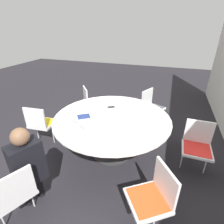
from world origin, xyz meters
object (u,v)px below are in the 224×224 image
(chair_5, at_px, (40,122))
(person_0, at_px, (27,164))
(chair_3, at_px, (151,105))
(laptop, at_px, (82,129))
(chair_1, at_px, (153,195))
(spiral_notebook, at_px, (84,116))
(cell_phone, at_px, (111,107))
(chair_4, at_px, (91,101))
(handbag, at_px, (189,144))
(chair_0, at_px, (13,192))
(chair_2, at_px, (197,144))

(chair_5, relative_size, person_0, 0.71)
(chair_3, relative_size, laptop, 2.26)
(chair_1, bearing_deg, spiral_notebook, 18.99)
(cell_phone, bearing_deg, chair_1, 33.89)
(chair_1, bearing_deg, chair_4, 4.02)
(laptop, relative_size, handbag, 1.04)
(chair_4, height_order, laptop, laptop)
(chair_1, xyz_separation_m, handbag, (-1.64, 0.52, -0.36))
(chair_3, bearing_deg, person_0, 1.26)
(spiral_notebook, bearing_deg, laptop, 24.21)
(chair_0, xyz_separation_m, chair_4, (-2.66, -0.26, 0.00))
(cell_phone, relative_size, handbag, 0.43)
(chair_3, bearing_deg, chair_5, -27.61)
(chair_4, bearing_deg, chair_1, 1.49)
(chair_2, xyz_separation_m, chair_5, (0.22, -2.81, 0.00))
(chair_0, xyz_separation_m, chair_1, (-0.47, 1.50, 0.00))
(chair_0, height_order, handbag, chair_0)
(chair_0, xyz_separation_m, person_0, (-0.25, 0.02, 0.20))
(chair_3, height_order, person_0, person_0)
(chair_3, bearing_deg, chair_0, 2.71)
(chair_3, distance_m, cell_phone, 1.18)
(handbag, bearing_deg, chair_1, -17.67)
(chair_0, relative_size, chair_2, 1.00)
(chair_1, relative_size, person_0, 0.71)
(person_0, bearing_deg, cell_phone, 8.91)
(laptop, bearing_deg, person_0, 88.98)
(chair_1, bearing_deg, chair_3, -27.00)
(chair_0, relative_size, chair_3, 1.00)
(chair_2, relative_size, chair_5, 1.00)
(chair_0, height_order, cell_phone, chair_0)
(chair_2, distance_m, cell_phone, 1.61)
(cell_phone, bearing_deg, chair_3, 144.02)
(chair_5, distance_m, person_0, 1.41)
(chair_0, bearing_deg, cell_phone, 10.16)
(chair_4, relative_size, laptop, 2.26)
(person_0, height_order, cell_phone, person_0)
(chair_1, relative_size, chair_4, 1.00)
(laptop, bearing_deg, chair_3, -88.38)
(person_0, relative_size, handbag, 3.32)
(chair_4, bearing_deg, spiral_notebook, -17.49)
(chair_5, bearing_deg, chair_1, -27.13)
(chair_4, xyz_separation_m, chair_5, (1.26, -0.49, 0.00))
(person_0, distance_m, spiral_notebook, 1.20)
(chair_3, bearing_deg, chair_1, 32.51)
(chair_0, bearing_deg, laptop, 3.65)
(laptop, distance_m, spiral_notebook, 0.49)
(laptop, bearing_deg, cell_phone, -72.73)
(chair_2, xyz_separation_m, laptop, (0.63, -1.68, 0.31))
(chair_5, bearing_deg, chair_2, -0.05)
(chair_0, distance_m, handbag, 2.94)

